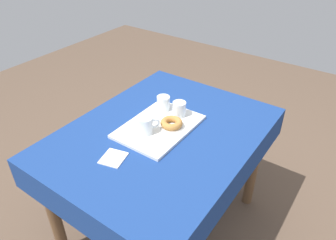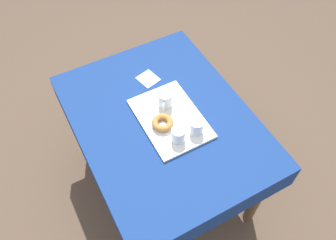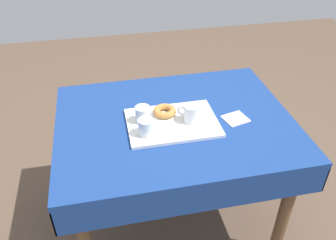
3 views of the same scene
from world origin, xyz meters
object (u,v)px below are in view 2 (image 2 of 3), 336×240
Objects in this scene: tea_mug_left at (165,100)px; dining_table at (164,131)px; serving_tray at (170,118)px; water_glass_near at (196,127)px; water_glass_far at (179,135)px; sugar_donut_left at (163,123)px; paper_napkin at (148,79)px; donut_plate_left at (163,125)px.

dining_table is at bearing 145.18° from tea_mug_left.
dining_table is at bearing 57.52° from serving_tray.
water_glass_far is (0.00, 0.10, -0.00)m from water_glass_near.
serving_tray is 3.86× the size of sugar_donut_left.
water_glass_near is at bearing -173.99° from paper_napkin.
tea_mug_left reaches higher than dining_table.
paper_napkin is (0.46, 0.05, -0.05)m from water_glass_near.
donut_plate_left is 0.02m from sugar_donut_left.
sugar_donut_left reaches higher than dining_table.
water_glass_far reaches higher than serving_tray.
water_glass_near reaches higher than paper_napkin.
sugar_donut_left is (0.11, 0.03, -0.01)m from water_glass_far.
sugar_donut_left is at bearing 26.57° from donut_plate_left.
donut_plate_left is 0.36m from paper_napkin.
water_glass_near is 0.68× the size of donut_plate_left.
dining_table is at bearing 1.34° from water_glass_far.
tea_mug_left reaches higher than donut_plate_left.
paper_napkin is at bearing 6.01° from water_glass_near.
water_glass_near reaches higher than dining_table.
donut_plate_left is 1.06× the size of paper_napkin.
water_glass_far is (-0.16, -0.00, 0.16)m from dining_table.
donut_plate_left is (0.11, 0.13, -0.03)m from water_glass_near.
dining_table is 9.76× the size of donut_plate_left.
water_glass_far is 0.47m from paper_napkin.
water_glass_near is at bearing -152.34° from serving_tray.
tea_mug_left is 0.86× the size of donut_plate_left.
tea_mug_left is 0.90× the size of sugar_donut_left.
sugar_donut_left is at bearing 113.50° from serving_tray.
water_glass_near is (-0.14, -0.07, 0.04)m from serving_tray.
water_glass_far is at bearing 173.32° from paper_napkin.
dining_table is 0.12m from serving_tray.
serving_tray is 3.89× the size of paper_napkin.
tea_mug_left is (0.07, -0.05, 0.17)m from dining_table.
tea_mug_left is 0.14m from sugar_donut_left.
water_glass_far is at bearing -164.28° from sugar_donut_left.
water_glass_far is at bearing 169.08° from tea_mug_left.
paper_napkin is (0.32, -0.03, -0.00)m from serving_tray.
sugar_donut_left is 1.01× the size of paper_napkin.
water_glass_far reaches higher than paper_napkin.
water_glass_near is 1.00× the size of water_glass_far.
serving_tray is 3.66× the size of donut_plate_left.
sugar_donut_left is (-0.05, 0.03, 0.15)m from dining_table.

